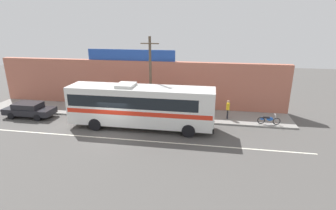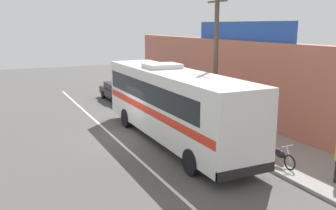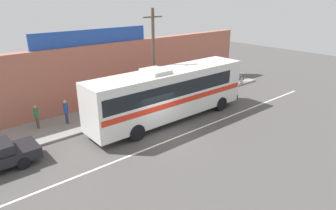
% 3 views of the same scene
% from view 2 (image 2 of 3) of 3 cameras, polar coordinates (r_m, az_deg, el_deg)
% --- Properties ---
extents(ground_plane, '(70.00, 70.00, 0.00)m').
position_cam_2_polar(ground_plane, '(19.82, -6.09, -4.62)').
color(ground_plane, '#4F4C49').
extents(sidewalk_slab, '(30.00, 3.60, 0.14)m').
position_cam_2_polar(sidewalk_slab, '(21.98, 6.82, -2.76)').
color(sidewalk_slab, gray).
rests_on(sidewalk_slab, ground_plane).
extents(storefront_facade, '(30.00, 0.70, 4.80)m').
position_cam_2_polar(storefront_facade, '(22.71, 11.58, 3.57)').
color(storefront_facade, '#B26651').
rests_on(storefront_facade, ground_plane).
extents(storefront_billboard, '(9.05, 0.12, 1.10)m').
position_cam_2_polar(storefront_billboard, '(22.90, 11.08, 11.07)').
color(storefront_billboard, '#234CAD').
rests_on(storefront_billboard, storefront_facade).
extents(road_center_stripe, '(30.00, 0.14, 0.01)m').
position_cam_2_polar(road_center_stripe, '(19.58, -8.31, -4.88)').
color(road_center_stripe, silver).
rests_on(road_center_stripe, ground_plane).
extents(intercity_bus, '(12.03, 2.62, 3.78)m').
position_cam_2_polar(intercity_bus, '(18.21, 0.57, 0.65)').
color(intercity_bus, silver).
rests_on(intercity_bus, ground_plane).
extents(parked_car, '(4.58, 1.88, 1.37)m').
position_cam_2_polar(parked_car, '(28.77, -7.60, 2.13)').
color(parked_car, black).
rests_on(parked_car, ground_plane).
extents(utility_pole, '(1.60, 0.22, 7.27)m').
position_cam_2_polar(utility_pole, '(18.64, 7.31, 6.55)').
color(utility_pole, brown).
rests_on(utility_pole, sidewalk_slab).
extents(motorcycle_green, '(1.86, 0.56, 0.94)m').
position_cam_2_polar(motorcycle_green, '(15.83, 16.54, -7.29)').
color(motorcycle_green, black).
rests_on(motorcycle_green, sidewalk_slab).
extents(pedestrian_by_curb, '(0.30, 0.48, 1.64)m').
position_cam_2_polar(pedestrian_by_curb, '(25.12, 2.31, 1.59)').
color(pedestrian_by_curb, navy).
rests_on(pedestrian_by_curb, sidewalk_slab).
extents(pedestrian_far_right, '(0.30, 0.48, 1.58)m').
position_cam_2_polar(pedestrian_far_right, '(26.86, 1.49, 2.19)').
color(pedestrian_far_right, brown).
rests_on(pedestrian_far_right, sidewalk_slab).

